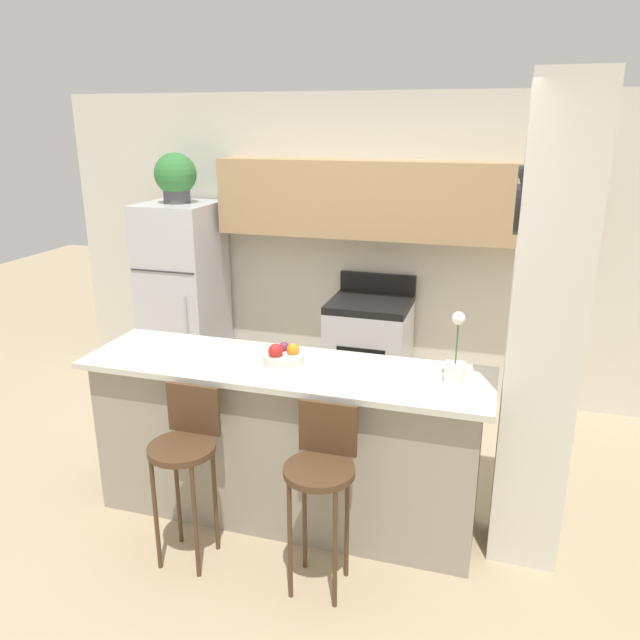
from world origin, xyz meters
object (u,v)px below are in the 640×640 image
bar_stool_right (321,472)px  trash_bin (230,377)px  bar_stool_left (186,450)px  stove_range (369,351)px  orchid_vase (456,358)px  refrigerator (184,295)px  potted_plant_on_fridge (176,177)px  fruit_bowl (283,355)px

bar_stool_right → trash_bin: bearing=125.7°
bar_stool_left → bar_stool_right: (0.75, 0.00, 0.00)m
stove_range → bar_stool_right: size_ratio=1.09×
bar_stool_left → orchid_vase: (1.33, 0.57, 0.46)m
refrigerator → orchid_vase: size_ratio=4.28×
bar_stool_right → orchid_vase: (0.58, 0.57, 0.46)m
bar_stool_right → trash_bin: (-1.42, 1.97, -0.47)m
potted_plant_on_fridge → fruit_bowl: potted_plant_on_fridge is taller
bar_stool_left → trash_bin: 2.13m
potted_plant_on_fridge → trash_bin: (0.53, -0.23, -1.68)m
refrigerator → bar_stool_left: (1.20, -2.20, -0.17)m
trash_bin → potted_plant_on_fridge: bearing=156.6°
stove_range → trash_bin: (-1.17, -0.26, -0.27)m
bar_stool_right → trash_bin: bar_stool_right is taller
stove_range → orchid_vase: (0.83, -1.66, 0.65)m
bar_stool_left → refrigerator: bearing=118.5°
refrigerator → stove_range: bearing=1.0°
potted_plant_on_fridge → trash_bin: potted_plant_on_fridge is taller
bar_stool_left → bar_stool_right: 0.75m
refrigerator → stove_range: refrigerator is taller
orchid_vase → fruit_bowl: bearing=-179.0°
refrigerator → potted_plant_on_fridge: 1.04m
orchid_vase → fruit_bowl: (-0.97, -0.02, -0.08)m
stove_range → potted_plant_on_fridge: (-1.70, -0.03, 1.41)m
stove_range → bar_stool_left: 2.30m
stove_range → refrigerator: bearing=-179.0°
bar_stool_right → bar_stool_left: bearing=180.0°
trash_bin → orchid_vase: bearing=-35.0°
refrigerator → potted_plant_on_fridge: bearing=115.4°
bar_stool_left → fruit_bowl: fruit_bowl is taller
fruit_bowl → trash_bin: size_ratio=0.65×
trash_bin → refrigerator: bearing=156.6°
orchid_vase → trash_bin: orchid_vase is taller
trash_bin → fruit_bowl: bearing=-54.2°
bar_stool_right → orchid_vase: 0.93m
trash_bin → bar_stool_left: bearing=-71.4°
stove_range → bar_stool_right: stove_range is taller
bar_stool_right → fruit_bowl: size_ratio=3.98×
bar_stool_right → potted_plant_on_fridge: bearing=131.5°
stove_range → potted_plant_on_fridge: 2.21m
bar_stool_left → trash_bin: size_ratio=2.58×
bar_stool_left → fruit_bowl: 0.76m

